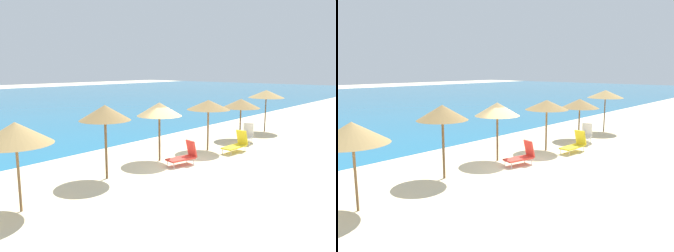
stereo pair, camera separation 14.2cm
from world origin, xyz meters
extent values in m
plane|color=beige|center=(0.00, 0.00, 0.00)|extent=(160.00, 160.00, 0.00)
cylinder|color=brown|center=(-6.87, 0.72, 1.11)|extent=(0.08, 0.08, 2.21)
cone|color=#9E7F4C|center=(-6.87, 0.72, 2.38)|extent=(2.13, 2.13, 0.64)
cylinder|color=brown|center=(-3.27, 1.21, 1.22)|extent=(0.10, 0.10, 2.44)
cone|color=olive|center=(-3.27, 1.21, 2.58)|extent=(1.96, 1.96, 0.58)
cylinder|color=brown|center=(-0.05, 1.40, 1.12)|extent=(0.09, 0.09, 2.25)
cone|color=tan|center=(-0.05, 1.40, 2.40)|extent=(2.05, 2.05, 0.61)
cylinder|color=brown|center=(3.09, 0.88, 1.14)|extent=(0.10, 0.10, 2.28)
cone|color=olive|center=(3.09, 0.88, 2.38)|extent=(2.22, 2.22, 0.50)
cylinder|color=brown|center=(6.63, 0.98, 1.03)|extent=(0.09, 0.09, 2.05)
cone|color=olive|center=(6.63, 0.98, 2.17)|extent=(2.26, 2.26, 0.54)
cylinder|color=brown|center=(9.98, 0.97, 1.22)|extent=(0.08, 0.08, 2.44)
cone|color=#9E7F4C|center=(9.98, 0.97, 2.55)|extent=(2.35, 2.35, 0.51)
cube|color=white|center=(5.85, 0.11, 0.35)|extent=(1.60, 1.07, 0.07)
cube|color=white|center=(6.51, 0.36, 0.71)|extent=(0.37, 0.60, 0.72)
cylinder|color=silver|center=(5.17, 0.11, 0.16)|extent=(0.04, 0.04, 0.32)
cylinder|color=silver|center=(5.35, -0.35, 0.16)|extent=(0.04, 0.04, 0.32)
cylinder|color=silver|center=(6.35, 0.56, 0.16)|extent=(0.04, 0.04, 0.32)
cylinder|color=silver|center=(6.53, 0.11, 0.16)|extent=(0.04, 0.04, 0.32)
cube|color=yellow|center=(3.54, -0.42, 0.30)|extent=(1.54, 0.68, 0.07)
cube|color=yellow|center=(4.25, -0.47, 0.69)|extent=(0.32, 0.61, 0.77)
cylinder|color=silver|center=(2.92, -0.13, 0.13)|extent=(0.04, 0.04, 0.26)
cylinder|color=silver|center=(2.89, -0.64, 0.13)|extent=(0.04, 0.04, 0.26)
cylinder|color=silver|center=(4.20, -0.21, 0.13)|extent=(0.04, 0.04, 0.26)
cylinder|color=silver|center=(4.16, -0.71, 0.13)|extent=(0.04, 0.04, 0.26)
cube|color=red|center=(-0.02, 0.17, 0.30)|extent=(1.39, 0.86, 0.07)
cube|color=red|center=(0.57, 0.03, 0.68)|extent=(0.37, 0.62, 0.76)
cylinder|color=silver|center=(-0.49, 0.54, 0.13)|extent=(0.04, 0.04, 0.26)
cylinder|color=silver|center=(-0.60, 0.06, 0.13)|extent=(0.04, 0.04, 0.26)
cylinder|color=silver|center=(0.57, 0.28, 0.13)|extent=(0.04, 0.04, 0.26)
cylinder|color=silver|center=(0.46, -0.19, 0.13)|extent=(0.04, 0.04, 0.26)
camera|label=1|loc=(-11.03, -8.75, 4.20)|focal=35.66mm
camera|label=2|loc=(-10.94, -8.86, 4.20)|focal=35.66mm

